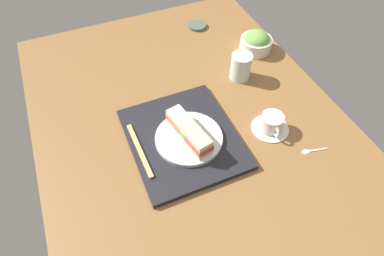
{
  "coord_description": "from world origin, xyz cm",
  "views": [
    {
      "loc": [
        65.8,
        -28.15,
        84.02
      ],
      "look_at": [
        5.48,
        -2.37,
        5.0
      ],
      "focal_mm": 31.05,
      "sensor_mm": 36.0,
      "label": 1
    }
  ],
  "objects_px": {
    "sandwich_near": "(179,120)",
    "drinking_glass": "(241,67)",
    "small_sauce_dish": "(197,26)",
    "sandwich_plate": "(189,138)",
    "sandwich_middle": "(189,131)",
    "chopsticks_pair": "(140,150)",
    "salad_bowl": "(256,42)",
    "teaspoon": "(309,151)",
    "coffee_cup": "(271,124)",
    "sandwich_far": "(199,143)"
  },
  "relations": [
    {
      "from": "salad_bowl",
      "to": "small_sauce_dish",
      "type": "bearing_deg",
      "value": -148.06
    },
    {
      "from": "salad_bowl",
      "to": "drinking_glass",
      "type": "relative_size",
      "value": 1.28
    },
    {
      "from": "sandwich_far",
      "to": "coffee_cup",
      "type": "height_order",
      "value": "sandwich_far"
    },
    {
      "from": "salad_bowl",
      "to": "drinking_glass",
      "type": "height_order",
      "value": "drinking_glass"
    },
    {
      "from": "sandwich_near",
      "to": "sandwich_far",
      "type": "relative_size",
      "value": 0.98
    },
    {
      "from": "chopsticks_pair",
      "to": "small_sauce_dish",
      "type": "xyz_separation_m",
      "value": [
        -0.56,
        0.44,
        -0.01
      ]
    },
    {
      "from": "salad_bowl",
      "to": "teaspoon",
      "type": "relative_size",
      "value": 1.49
    },
    {
      "from": "sandwich_far",
      "to": "small_sauce_dish",
      "type": "xyz_separation_m",
      "value": [
        -0.63,
        0.27,
        -0.05
      ]
    },
    {
      "from": "teaspoon",
      "to": "chopsticks_pair",
      "type": "bearing_deg",
      "value": -112.15
    },
    {
      "from": "drinking_glass",
      "to": "sandwich_middle",
      "type": "bearing_deg",
      "value": -54.32
    },
    {
      "from": "sandwich_far",
      "to": "teaspoon",
      "type": "height_order",
      "value": "sandwich_far"
    },
    {
      "from": "drinking_glass",
      "to": "teaspoon",
      "type": "xyz_separation_m",
      "value": [
        0.39,
        0.03,
        -0.05
      ]
    },
    {
      "from": "sandwich_plate",
      "to": "salad_bowl",
      "type": "relative_size",
      "value": 1.67
    },
    {
      "from": "coffee_cup",
      "to": "chopsticks_pair",
      "type": "bearing_deg",
      "value": -99.59
    },
    {
      "from": "sandwich_far",
      "to": "teaspoon",
      "type": "relative_size",
      "value": 1.05
    },
    {
      "from": "sandwich_plate",
      "to": "coffee_cup",
      "type": "xyz_separation_m",
      "value": [
        0.05,
        0.27,
        0.0
      ]
    },
    {
      "from": "chopsticks_pair",
      "to": "teaspoon",
      "type": "bearing_deg",
      "value": 67.85
    },
    {
      "from": "sandwich_middle",
      "to": "salad_bowl",
      "type": "xyz_separation_m",
      "value": [
        -0.33,
        0.43,
        -0.02
      ]
    },
    {
      "from": "sandwich_plate",
      "to": "salad_bowl",
      "type": "distance_m",
      "value": 0.55
    },
    {
      "from": "sandwich_near",
      "to": "sandwich_plate",
      "type": "bearing_deg",
      "value": 10.46
    },
    {
      "from": "sandwich_far",
      "to": "sandwich_middle",
      "type": "bearing_deg",
      "value": -169.54
    },
    {
      "from": "small_sauce_dish",
      "to": "sandwich_near",
      "type": "bearing_deg",
      "value": -29.06
    },
    {
      "from": "drinking_glass",
      "to": "small_sauce_dish",
      "type": "bearing_deg",
      "value": -177.69
    },
    {
      "from": "salad_bowl",
      "to": "coffee_cup",
      "type": "relative_size",
      "value": 1.03
    },
    {
      "from": "sandwich_plate",
      "to": "sandwich_near",
      "type": "bearing_deg",
      "value": -169.54
    },
    {
      "from": "salad_bowl",
      "to": "coffee_cup",
      "type": "xyz_separation_m",
      "value": [
        0.39,
        -0.17,
        -0.01
      ]
    },
    {
      "from": "coffee_cup",
      "to": "small_sauce_dish",
      "type": "distance_m",
      "value": 0.63
    },
    {
      "from": "sandwich_far",
      "to": "teaspoon",
      "type": "xyz_separation_m",
      "value": [
        0.13,
        0.32,
        -0.05
      ]
    },
    {
      "from": "sandwich_middle",
      "to": "small_sauce_dish",
      "type": "bearing_deg",
      "value": 153.97
    },
    {
      "from": "salad_bowl",
      "to": "chopsticks_pair",
      "type": "relative_size",
      "value": 0.59
    },
    {
      "from": "sandwich_plate",
      "to": "small_sauce_dish",
      "type": "bearing_deg",
      "value": 153.97
    },
    {
      "from": "coffee_cup",
      "to": "small_sauce_dish",
      "type": "xyz_separation_m",
      "value": [
        -0.63,
        0.02,
        -0.02
      ]
    },
    {
      "from": "salad_bowl",
      "to": "small_sauce_dish",
      "type": "distance_m",
      "value": 0.29
    },
    {
      "from": "salad_bowl",
      "to": "sandwich_plate",
      "type": "bearing_deg",
      "value": -52.32
    },
    {
      "from": "drinking_glass",
      "to": "chopsticks_pair",
      "type": "bearing_deg",
      "value": -66.74
    },
    {
      "from": "sandwich_near",
      "to": "small_sauce_dish",
      "type": "distance_m",
      "value": 0.6
    },
    {
      "from": "sandwich_middle",
      "to": "salad_bowl",
      "type": "height_order",
      "value": "sandwich_middle"
    },
    {
      "from": "chopsticks_pair",
      "to": "teaspoon",
      "type": "xyz_separation_m",
      "value": [
        0.2,
        0.49,
        -0.02
      ]
    },
    {
      "from": "chopsticks_pair",
      "to": "drinking_glass",
      "type": "distance_m",
      "value": 0.49
    },
    {
      "from": "coffee_cup",
      "to": "sandwich_far",
      "type": "bearing_deg",
      "value": -90.0
    },
    {
      "from": "coffee_cup",
      "to": "small_sauce_dish",
      "type": "height_order",
      "value": "coffee_cup"
    },
    {
      "from": "sandwich_plate",
      "to": "chopsticks_pair",
      "type": "bearing_deg",
      "value": -96.94
    },
    {
      "from": "sandwich_near",
      "to": "small_sauce_dish",
      "type": "bearing_deg",
      "value": 150.94
    },
    {
      "from": "sandwich_plate",
      "to": "sandwich_near",
      "type": "distance_m",
      "value": 0.06
    },
    {
      "from": "sandwich_near",
      "to": "drinking_glass",
      "type": "xyz_separation_m",
      "value": [
        -0.16,
        0.31,
        -0.01
      ]
    },
    {
      "from": "small_sauce_dish",
      "to": "sandwich_plate",
      "type": "bearing_deg",
      "value": -26.03
    },
    {
      "from": "coffee_cup",
      "to": "drinking_glass",
      "type": "xyz_separation_m",
      "value": [
        -0.27,
        0.03,
        0.02
      ]
    },
    {
      "from": "sandwich_middle",
      "to": "chopsticks_pair",
      "type": "relative_size",
      "value": 0.41
    },
    {
      "from": "sandwich_plate",
      "to": "small_sauce_dish",
      "type": "distance_m",
      "value": 0.64
    },
    {
      "from": "chopsticks_pair",
      "to": "salad_bowl",
      "type": "bearing_deg",
      "value": 118.22
    }
  ]
}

